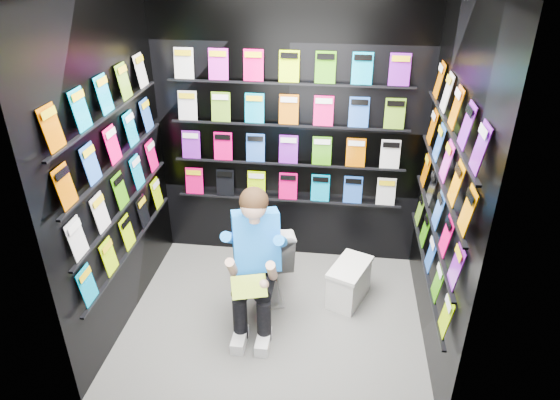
# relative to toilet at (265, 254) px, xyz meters

# --- Properties ---
(floor) EXTENTS (2.40, 2.40, 0.00)m
(floor) POSITION_rel_toilet_xyz_m (0.14, -0.39, -0.37)
(floor) COLOR #62625F
(floor) RESTS_ON ground
(wall_back) EXTENTS (2.40, 0.04, 2.60)m
(wall_back) POSITION_rel_toilet_xyz_m (0.14, 0.61, 0.93)
(wall_back) COLOR black
(wall_back) RESTS_ON floor
(wall_front) EXTENTS (2.40, 0.04, 2.60)m
(wall_front) POSITION_rel_toilet_xyz_m (0.14, -1.39, 0.93)
(wall_front) COLOR black
(wall_front) RESTS_ON floor
(wall_left) EXTENTS (0.04, 2.00, 2.60)m
(wall_left) POSITION_rel_toilet_xyz_m (-1.06, -0.39, 0.93)
(wall_left) COLOR black
(wall_left) RESTS_ON floor
(wall_right) EXTENTS (0.04, 2.00, 2.60)m
(wall_right) POSITION_rel_toilet_xyz_m (1.34, -0.39, 0.93)
(wall_right) COLOR black
(wall_right) RESTS_ON floor
(comics_back) EXTENTS (2.10, 0.06, 1.37)m
(comics_back) POSITION_rel_toilet_xyz_m (0.14, 0.58, 0.94)
(comics_back) COLOR #F10464
(comics_back) RESTS_ON wall_back
(comics_left) EXTENTS (0.06, 1.70, 1.37)m
(comics_left) POSITION_rel_toilet_xyz_m (-1.03, -0.39, 0.94)
(comics_left) COLOR #F10464
(comics_left) RESTS_ON wall_left
(comics_right) EXTENTS (0.06, 1.70, 1.37)m
(comics_right) POSITION_rel_toilet_xyz_m (1.31, -0.39, 0.94)
(comics_right) COLOR #F10464
(comics_right) RESTS_ON wall_right
(toilet) EXTENTS (0.61, 0.84, 0.73)m
(toilet) POSITION_rel_toilet_xyz_m (0.00, 0.00, 0.00)
(toilet) COLOR white
(toilet) RESTS_ON floor
(longbox) EXTENTS (0.39, 0.49, 0.33)m
(longbox) POSITION_rel_toilet_xyz_m (0.74, -0.06, -0.20)
(longbox) COLOR white
(longbox) RESTS_ON floor
(longbox_lid) EXTENTS (0.41, 0.52, 0.03)m
(longbox_lid) POSITION_rel_toilet_xyz_m (0.74, -0.06, -0.03)
(longbox_lid) COLOR white
(longbox_lid) RESTS_ON longbox
(reader) EXTENTS (0.66, 0.81, 1.30)m
(reader) POSITION_rel_toilet_xyz_m (0.00, -0.38, 0.38)
(reader) COLOR blue
(reader) RESTS_ON toilet
(held_comic) EXTENTS (0.29, 0.21, 0.11)m
(held_comic) POSITION_rel_toilet_xyz_m (0.00, -0.73, 0.21)
(held_comic) COLOR green
(held_comic) RESTS_ON reader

